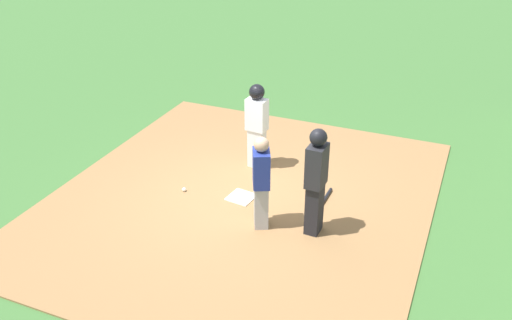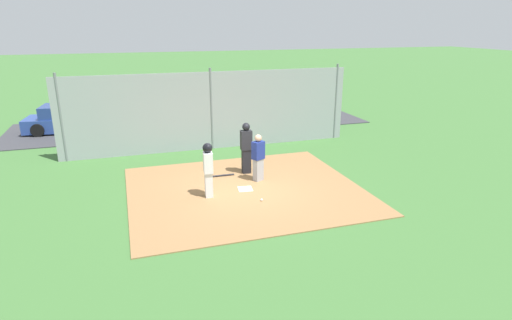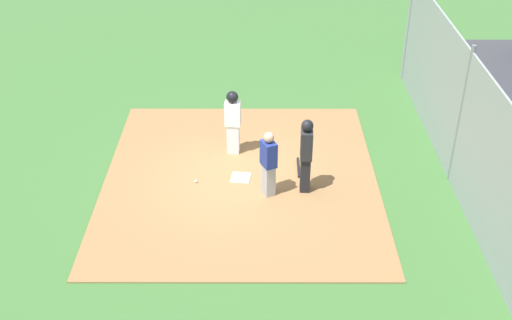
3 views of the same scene
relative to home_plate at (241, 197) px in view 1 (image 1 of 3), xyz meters
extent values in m
plane|color=#3D6B33|center=(0.00, 0.00, -0.04)|extent=(140.00, 140.00, 0.00)
cube|color=olive|center=(0.00, 0.00, -0.03)|extent=(7.20, 6.40, 0.03)
cube|color=white|center=(0.00, 0.00, 0.00)|extent=(0.49, 0.49, 0.02)
cube|color=#9E9EA3|center=(-0.64, -0.64, 0.37)|extent=(0.37, 0.33, 0.75)
cube|color=navy|center=(-0.64, -0.64, 1.04)|extent=(0.45, 0.40, 0.59)
sphere|color=tan|center=(-0.64, -0.64, 1.45)|extent=(0.23, 0.23, 0.23)
cube|color=black|center=(-0.48, -1.48, 0.42)|extent=(0.31, 0.23, 0.85)
cube|color=#232328|center=(-0.48, -1.48, 1.18)|extent=(0.39, 0.27, 0.68)
sphere|color=black|center=(-0.48, -1.48, 1.65)|extent=(0.27, 0.27, 0.27)
cube|color=silver|center=(1.20, 0.21, 0.38)|extent=(0.25, 0.32, 0.78)
cube|color=white|center=(1.20, 0.21, 1.07)|extent=(0.29, 0.40, 0.61)
sphere|color=tan|center=(1.20, 0.21, 1.50)|extent=(0.24, 0.24, 0.24)
sphere|color=black|center=(1.20, 0.21, 1.52)|extent=(0.29, 0.29, 0.29)
cylinder|color=black|center=(0.43, -1.39, 0.02)|extent=(0.84, 0.07, 0.06)
sphere|color=white|center=(-0.20, 1.04, 0.03)|extent=(0.07, 0.07, 0.07)
camera|label=1|loc=(-7.61, -3.49, 5.17)|focal=39.03mm
camera|label=2|loc=(3.45, 11.93, 5.00)|focal=29.56mm
camera|label=3|loc=(-12.72, -0.39, 8.29)|focal=45.15mm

